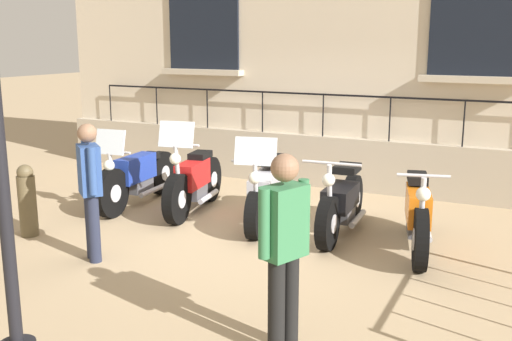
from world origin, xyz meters
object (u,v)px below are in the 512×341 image
(motorcycle_silver, at_px, (266,193))
(bollard, at_px, (27,200))
(motorcycle_black, at_px, (341,204))
(pedestrian_walking, at_px, (90,185))
(motorcycle_orange, at_px, (417,215))
(motorcycle_red, at_px, (194,182))
(motorcycle_blue, at_px, (137,177))
(pedestrian_standing, at_px, (284,243))

(motorcycle_silver, relative_size, bollard, 2.12)
(motorcycle_silver, distance_m, motorcycle_black, 1.10)
(motorcycle_silver, distance_m, pedestrian_walking, 2.53)
(motorcycle_orange, distance_m, pedestrian_walking, 3.89)
(motorcycle_black, relative_size, motorcycle_orange, 0.97)
(motorcycle_red, height_order, motorcycle_orange, motorcycle_red)
(motorcycle_red, xyz_separation_m, pedestrian_walking, (2.21, 0.01, 0.45))
(motorcycle_blue, bearing_deg, motorcycle_red, 93.65)
(motorcycle_silver, relative_size, motorcycle_orange, 1.01)
(motorcycle_red, relative_size, pedestrian_walking, 1.23)
(bollard, bearing_deg, pedestrian_standing, 73.22)
(motorcycle_red, bearing_deg, motorcycle_orange, 86.06)
(pedestrian_standing, bearing_deg, pedestrian_walking, -108.65)
(bollard, bearing_deg, motorcycle_orange, 109.75)
(motorcycle_blue, relative_size, motorcycle_orange, 1.08)
(motorcycle_blue, height_order, pedestrian_walking, pedestrian_walking)
(motorcycle_blue, distance_m, motorcycle_red, 0.99)
(motorcycle_black, bearing_deg, motorcycle_orange, 80.06)
(motorcycle_blue, xyz_separation_m, motorcycle_orange, (0.17, 4.31, -0.00))
(motorcycle_blue, height_order, bollard, motorcycle_blue)
(motorcycle_blue, distance_m, motorcycle_orange, 4.31)
(motorcycle_red, height_order, pedestrian_standing, pedestrian_standing)
(pedestrian_walking, bearing_deg, motorcycle_silver, 151.33)
(pedestrian_standing, bearing_deg, motorcycle_blue, -129.02)
(motorcycle_silver, bearing_deg, motorcycle_red, -91.58)
(motorcycle_red, relative_size, motorcycle_silver, 0.98)
(motorcycle_black, bearing_deg, pedestrian_standing, 9.98)
(motorcycle_red, height_order, motorcycle_black, motorcycle_red)
(motorcycle_blue, bearing_deg, motorcycle_silver, 90.78)
(motorcycle_black, distance_m, bollard, 4.09)
(motorcycle_blue, distance_m, pedestrian_walking, 2.41)
(motorcycle_blue, relative_size, bollard, 2.27)
(motorcycle_orange, xyz_separation_m, bollard, (1.68, -4.67, 0.04))
(motorcycle_red, relative_size, pedestrian_standing, 1.19)
(motorcycle_red, height_order, pedestrian_walking, pedestrian_walking)
(bollard, bearing_deg, motorcycle_silver, 126.28)
(motorcycle_silver, height_order, pedestrian_walking, pedestrian_walking)
(motorcycle_silver, distance_m, pedestrian_standing, 3.58)
(motorcycle_blue, distance_m, motorcycle_silver, 2.19)
(pedestrian_standing, bearing_deg, motorcycle_silver, -152.31)
(motorcycle_red, bearing_deg, motorcycle_black, 88.76)
(motorcycle_orange, distance_m, pedestrian_standing, 3.02)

